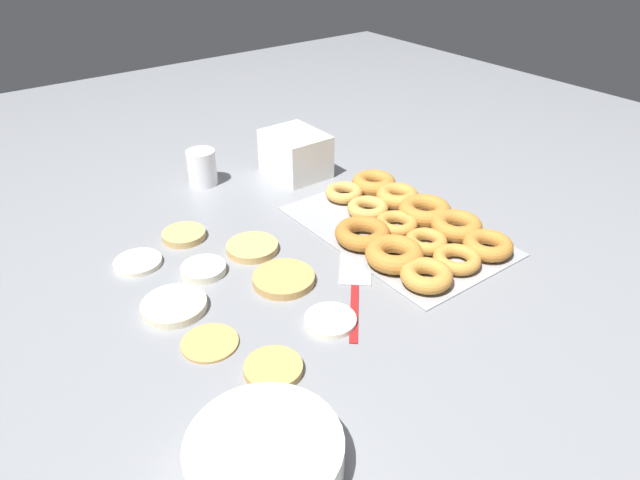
{
  "coord_description": "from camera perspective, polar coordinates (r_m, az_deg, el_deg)",
  "views": [
    {
      "loc": [
        -0.76,
        0.5,
        0.62
      ],
      "look_at": [
        -0.01,
        -0.06,
        0.04
      ],
      "focal_mm": 32.0,
      "sensor_mm": 36.0,
      "label": 1
    }
  ],
  "objects": [
    {
      "name": "pancake_8",
      "position": [
        0.96,
        1.04,
        -8.02
      ],
      "size": [
        0.09,
        0.09,
        0.01
      ],
      "primitive_type": "cylinder",
      "color": "silver",
      "rests_on": "ground_plane"
    },
    {
      "name": "container_stack",
      "position": [
        1.44,
        -2.47,
        8.62
      ],
      "size": [
        0.16,
        0.12,
        0.11
      ],
      "color": "white",
      "rests_on": "ground_plane"
    },
    {
      "name": "pancake_5",
      "position": [
        1.02,
        -14.37,
        -6.39
      ],
      "size": [
        0.11,
        0.11,
        0.02
      ],
      "primitive_type": "cylinder",
      "color": "beige",
      "rests_on": "ground_plane"
    },
    {
      "name": "pancake_0",
      "position": [
        1.05,
        -3.66,
        -3.9
      ],
      "size": [
        0.11,
        0.11,
        0.02
      ],
      "primitive_type": "cylinder",
      "color": "tan",
      "rests_on": "ground_plane"
    },
    {
      "name": "paper_cup",
      "position": [
        1.42,
        -11.72,
        7.1
      ],
      "size": [
        0.07,
        0.07,
        0.09
      ],
      "color": "white",
      "rests_on": "ground_plane"
    },
    {
      "name": "pancake_6",
      "position": [
        0.88,
        -4.69,
        -12.68
      ],
      "size": [
        0.09,
        0.09,
        0.01
      ],
      "primitive_type": "cylinder",
      "color": "tan",
      "rests_on": "ground_plane"
    },
    {
      "name": "batter_bowl",
      "position": [
        0.75,
        -5.54,
        -20.65
      ],
      "size": [
        0.2,
        0.2,
        0.05
      ],
      "color": "silver",
      "rests_on": "ground_plane"
    },
    {
      "name": "donut_tray",
      "position": [
        1.2,
        8.56,
        1.44
      ],
      "size": [
        0.46,
        0.29,
        0.04
      ],
      "color": "#93969B",
      "rests_on": "ground_plane"
    },
    {
      "name": "pancake_4",
      "position": [
        1.15,
        -17.75,
        -2.15
      ],
      "size": [
        0.09,
        0.09,
        0.01
      ],
      "primitive_type": "cylinder",
      "color": "silver",
      "rests_on": "ground_plane"
    },
    {
      "name": "pancake_3",
      "position": [
        0.94,
        -10.98,
        -9.96
      ],
      "size": [
        0.09,
        0.09,
        0.01
      ],
      "primitive_type": "cylinder",
      "color": "tan",
      "rests_on": "ground_plane"
    },
    {
      "name": "pancake_7",
      "position": [
        1.1,
        -11.56,
        -2.88
      ],
      "size": [
        0.08,
        0.08,
        0.01
      ],
      "primitive_type": "cylinder",
      "color": "silver",
      "rests_on": "ground_plane"
    },
    {
      "name": "pancake_2",
      "position": [
        1.15,
        -6.79,
        -0.75
      ],
      "size": [
        0.1,
        0.1,
        0.01
      ],
      "primitive_type": "cylinder",
      "color": "tan",
      "rests_on": "ground_plane"
    },
    {
      "name": "spatula",
      "position": [
        1.07,
        3.54,
        -3.47
      ],
      "size": [
        0.24,
        0.21,
        0.01
      ],
      "rotation": [
        0.0,
        0.0,
        5.57
      ],
      "color": "maroon",
      "rests_on": "ground_plane"
    },
    {
      "name": "ground_plane",
      "position": [
        1.1,
        -3.1,
        -2.49
      ],
      "size": [
        3.0,
        3.0,
        0.0
      ],
      "primitive_type": "plane",
      "color": "gray"
    },
    {
      "name": "pancake_1",
      "position": [
        1.21,
        -13.45,
        0.5
      ],
      "size": [
        0.09,
        0.09,
        0.01
      ],
      "primitive_type": "cylinder",
      "color": "tan",
      "rests_on": "ground_plane"
    }
  ]
}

